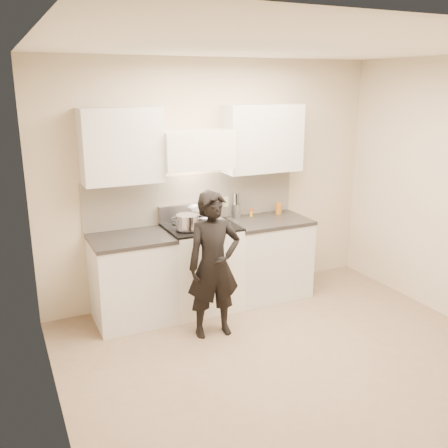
% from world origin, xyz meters
% --- Properties ---
extents(ground_plane, '(4.00, 4.00, 0.00)m').
position_xyz_m(ground_plane, '(0.00, 0.00, 0.00)').
color(ground_plane, '#856F57').
extents(room_shell, '(4.04, 3.54, 2.70)m').
position_xyz_m(room_shell, '(-0.06, 0.37, 1.60)').
color(room_shell, '#C1B39A').
rests_on(room_shell, ground).
extents(stove, '(0.76, 0.65, 0.96)m').
position_xyz_m(stove, '(-0.30, 1.42, 0.47)').
color(stove, white).
rests_on(stove, ground).
extents(counter_right, '(0.92, 0.67, 0.92)m').
position_xyz_m(counter_right, '(0.53, 1.43, 0.46)').
color(counter_right, silver).
rests_on(counter_right, ground).
extents(counter_left, '(0.82, 0.67, 0.92)m').
position_xyz_m(counter_left, '(-1.08, 1.43, 0.46)').
color(counter_left, silver).
rests_on(counter_left, ground).
extents(wok, '(0.32, 0.39, 0.25)m').
position_xyz_m(wok, '(-0.19, 1.57, 1.04)').
color(wok, '#B9B7CA').
rests_on(wok, stove).
extents(stock_pot, '(0.33, 0.24, 0.16)m').
position_xyz_m(stock_pot, '(-0.50, 1.31, 1.04)').
color(stock_pot, '#B9B7CA').
rests_on(stock_pot, stove).
extents(utensil_crock, '(0.11, 0.11, 0.29)m').
position_xyz_m(utensil_crock, '(0.24, 1.67, 1.01)').
color(utensil_crock, '#A2A1A8').
rests_on(utensil_crock, counter_right).
extents(spice_jar, '(0.04, 0.04, 0.09)m').
position_xyz_m(spice_jar, '(0.42, 1.62, 0.97)').
color(spice_jar, orange).
rests_on(spice_jar, counter_right).
extents(oil_glass, '(0.08, 0.08, 0.13)m').
position_xyz_m(oil_glass, '(0.77, 1.59, 0.99)').
color(oil_glass, '#A45B16').
rests_on(oil_glass, counter_right).
extents(person, '(0.57, 0.40, 1.46)m').
position_xyz_m(person, '(-0.43, 0.78, 0.73)').
color(person, black).
rests_on(person, ground).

